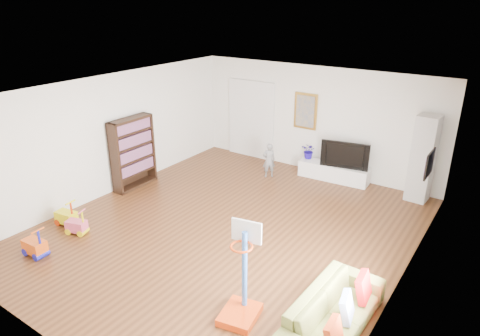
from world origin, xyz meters
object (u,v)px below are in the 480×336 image
Objects in this scene: media_console at (334,172)px; sofa at (334,312)px; bookshelf at (133,153)px; basketball_hoop at (240,275)px.

sofa reaches higher than media_console.
media_console is 4.89m from bookshelf.
sofa is at bearing -18.31° from bookshelf.
media_console is 0.88× the size of sofa.
basketball_hoop reaches higher than media_console.
bookshelf is at bearing -144.64° from media_console.
basketball_hoop is (-1.17, -0.53, 0.44)m from sofa.
bookshelf is at bearing 142.36° from basketball_hoop.
sofa is at bearing -70.58° from media_console.
bookshelf is 5.22m from basketball_hoop.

